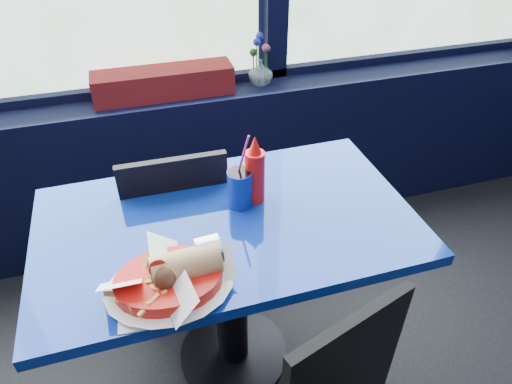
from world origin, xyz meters
name	(u,v)px	position (x,y,z in m)	size (l,w,h in m)	color
window_sill	(129,175)	(0.00, 2.87, 0.40)	(5.00, 0.26, 0.80)	black
near_table	(229,260)	(0.30, 2.00, 0.57)	(1.20, 0.70, 0.75)	black
chair_near_back	(177,223)	(0.16, 2.32, 0.50)	(0.40, 0.41, 0.87)	black
planter_box	(164,83)	(0.23, 2.87, 0.86)	(0.62, 0.15, 0.12)	maroon
flower_vase	(261,69)	(0.68, 2.86, 0.87)	(0.16, 0.16, 0.24)	silver
food_basket	(171,278)	(0.09, 1.77, 0.79)	(0.38, 0.38, 0.11)	red
ketchup_bottle	(255,173)	(0.42, 2.08, 0.86)	(0.07, 0.07, 0.24)	red
soda_cup	(240,188)	(0.36, 2.06, 0.82)	(0.08, 0.08, 0.28)	navy
napkin	(146,308)	(0.01, 1.72, 0.75)	(0.14, 0.14, 0.00)	white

